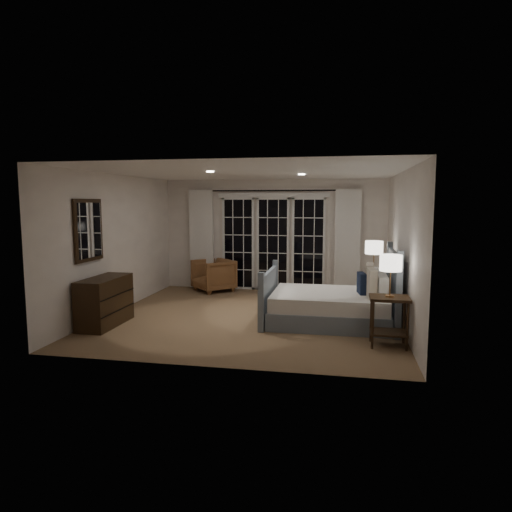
% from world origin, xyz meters
% --- Properties ---
extents(floor, '(5.00, 5.00, 0.00)m').
position_xyz_m(floor, '(0.00, 0.00, 0.00)').
color(floor, '#92724F').
rests_on(floor, ground).
extents(ceiling, '(5.00, 5.00, 0.00)m').
position_xyz_m(ceiling, '(0.00, 0.00, 2.50)').
color(ceiling, white).
rests_on(ceiling, wall_back).
extents(wall_left, '(0.02, 5.00, 2.50)m').
position_xyz_m(wall_left, '(-2.50, 0.00, 1.25)').
color(wall_left, white).
rests_on(wall_left, floor).
extents(wall_right, '(0.02, 5.00, 2.50)m').
position_xyz_m(wall_right, '(2.50, 0.00, 1.25)').
color(wall_right, white).
rests_on(wall_right, floor).
extents(wall_back, '(5.00, 0.02, 2.50)m').
position_xyz_m(wall_back, '(0.00, 2.50, 1.25)').
color(wall_back, white).
rests_on(wall_back, floor).
extents(wall_front, '(5.00, 0.02, 2.50)m').
position_xyz_m(wall_front, '(0.00, -2.50, 1.25)').
color(wall_front, white).
rests_on(wall_front, floor).
extents(french_doors, '(2.50, 0.04, 2.20)m').
position_xyz_m(french_doors, '(0.00, 2.46, 1.09)').
color(french_doors, black).
rests_on(french_doors, wall_back).
extents(curtain_rod, '(3.50, 0.03, 0.03)m').
position_xyz_m(curtain_rod, '(0.00, 2.40, 2.25)').
color(curtain_rod, black).
rests_on(curtain_rod, wall_back).
extents(curtain_left, '(0.55, 0.10, 2.25)m').
position_xyz_m(curtain_left, '(-1.65, 2.38, 1.15)').
color(curtain_left, white).
rests_on(curtain_left, curtain_rod).
extents(curtain_right, '(0.55, 0.10, 2.25)m').
position_xyz_m(curtain_right, '(1.65, 2.38, 1.15)').
color(curtain_right, white).
rests_on(curtain_right, curtain_rod).
extents(downlight_a, '(0.12, 0.12, 0.01)m').
position_xyz_m(downlight_a, '(0.80, 0.60, 2.49)').
color(downlight_a, white).
rests_on(downlight_a, ceiling).
extents(downlight_b, '(0.12, 0.12, 0.01)m').
position_xyz_m(downlight_b, '(-0.60, -0.40, 2.49)').
color(downlight_b, white).
rests_on(downlight_b, ceiling).
extents(bed, '(2.09, 1.49, 1.21)m').
position_xyz_m(bed, '(1.42, -0.15, 0.31)').
color(bed, slate).
rests_on(bed, floor).
extents(nightstand_left, '(0.54, 0.43, 0.70)m').
position_xyz_m(nightstand_left, '(2.20, -1.25, 0.47)').
color(nightstand_left, '#321E10').
rests_on(nightstand_left, floor).
extents(nightstand_right, '(0.50, 0.40, 0.65)m').
position_xyz_m(nightstand_right, '(2.12, 1.03, 0.43)').
color(nightstand_right, '#321E10').
rests_on(nightstand_right, floor).
extents(lamp_left, '(0.30, 0.30, 0.58)m').
position_xyz_m(lamp_left, '(2.20, -1.25, 1.17)').
color(lamp_left, '#B47E48').
rests_on(lamp_left, nightstand_left).
extents(lamp_right, '(0.33, 0.33, 0.63)m').
position_xyz_m(lamp_right, '(2.12, 1.03, 1.15)').
color(lamp_right, '#B47E48').
rests_on(lamp_right, nightstand_right).
extents(armchair, '(1.11, 1.11, 0.72)m').
position_xyz_m(armchair, '(-1.29, 2.10, 0.36)').
color(armchair, brown).
rests_on(armchair, floor).
extents(dresser, '(0.47, 1.11, 0.79)m').
position_xyz_m(dresser, '(-2.23, -0.99, 0.39)').
color(dresser, '#321E10').
rests_on(dresser, floor).
extents(mirror, '(0.05, 0.85, 1.00)m').
position_xyz_m(mirror, '(-2.47, -0.99, 1.55)').
color(mirror, '#321E10').
rests_on(mirror, wall_left).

